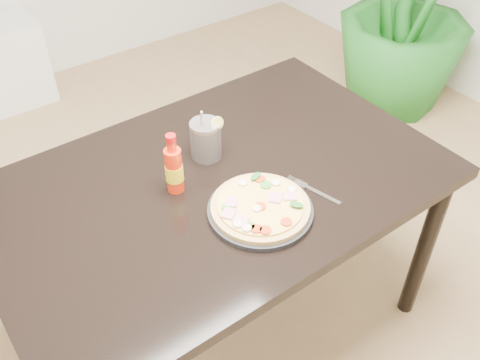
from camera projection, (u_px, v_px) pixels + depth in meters
floor at (258, 291)px, 2.25m from camera, size 4.50×4.50×0.00m
dining_table at (218, 199)px, 1.70m from camera, size 1.40×0.90×0.75m
plate at (260, 211)px, 1.53m from camera, size 0.30×0.30×0.02m
pizza at (260, 206)px, 1.52m from camera, size 0.28×0.28×0.03m
hot_sauce_bottle at (174, 169)px, 1.56m from camera, size 0.05×0.05×0.20m
cola_cup at (206, 141)px, 1.69m from camera, size 0.10×0.10×0.19m
fork at (312, 189)px, 1.60m from camera, size 0.06×0.19×0.00m
plant_pot at (392, 86)px, 3.28m from camera, size 0.28×0.28×0.22m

